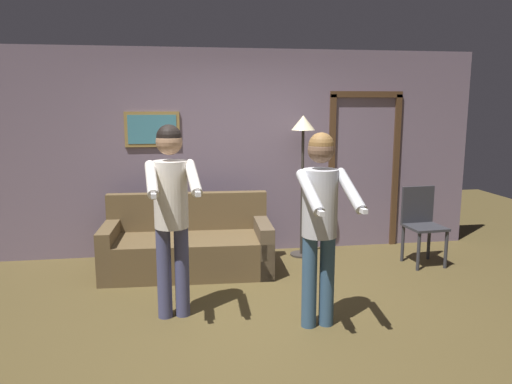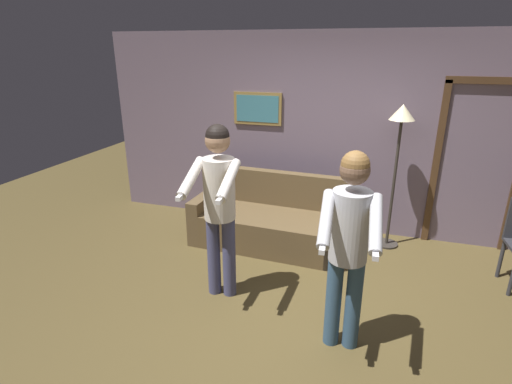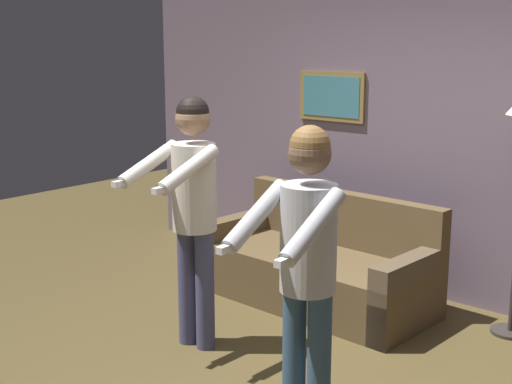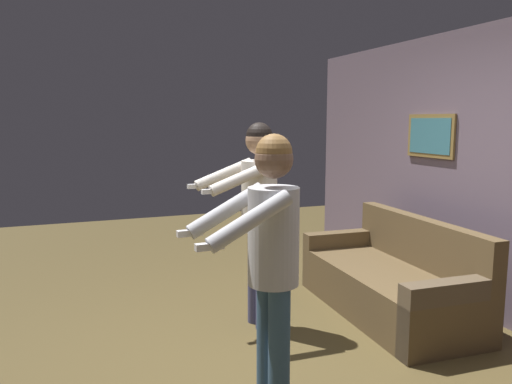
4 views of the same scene
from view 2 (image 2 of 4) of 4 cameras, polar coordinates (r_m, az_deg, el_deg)
ground_plane at (r=3.95m, az=5.40°, el=-17.25°), size 12.00×12.00×0.00m
back_wall_assembly at (r=5.38m, az=11.04°, el=7.96°), size 6.40×0.10×2.60m
couch at (r=5.12m, az=2.02°, el=-4.38°), size 1.94×0.94×0.87m
torchiere_lamp at (r=4.98m, az=19.87°, el=7.77°), size 0.29×0.29×1.78m
person_standing_left at (r=3.76m, az=-5.35°, el=-0.64°), size 0.47×0.73×1.75m
person_standing_right at (r=3.16m, az=13.15°, el=-6.18°), size 0.46×0.69×1.69m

